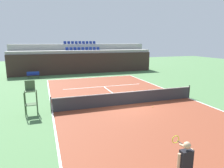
{
  "coord_description": "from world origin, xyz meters",
  "views": [
    {
      "loc": [
        -5.82,
        -13.33,
        4.63
      ],
      "look_at": [
        -0.58,
        2.0,
        1.2
      ],
      "focal_mm": 32.49,
      "sensor_mm": 36.0,
      "label": 1
    }
  ],
  "objects_px": {
    "player_bench": "(33,74)",
    "tennis_net": "(128,98)",
    "player": "(185,164)",
    "tennis_ball_1": "(153,107)",
    "umpire_chair": "(31,97)"
  },
  "relations": [
    {
      "from": "player_bench",
      "to": "tennis_net",
      "type": "bearing_deg",
      "value": -62.99
    },
    {
      "from": "player",
      "to": "tennis_ball_1",
      "type": "relative_size",
      "value": 25.91
    },
    {
      "from": "player",
      "to": "tennis_net",
      "type": "bearing_deg",
      "value": 69.78
    },
    {
      "from": "tennis_ball_1",
      "to": "player_bench",
      "type": "bearing_deg",
      "value": 119.23
    },
    {
      "from": "player",
      "to": "tennis_ball_1",
      "type": "height_order",
      "value": "player"
    },
    {
      "from": "umpire_chair",
      "to": "player_bench",
      "type": "distance_m",
      "value": 13.89
    },
    {
      "from": "player_bench",
      "to": "tennis_ball_1",
      "type": "xyz_separation_m",
      "value": [
        8.48,
        -15.14,
        -0.46
      ]
    },
    {
      "from": "tennis_net",
      "to": "umpire_chair",
      "type": "bearing_deg",
      "value": 179.52
    },
    {
      "from": "tennis_net",
      "to": "tennis_ball_1",
      "type": "xyz_separation_m",
      "value": [
        1.38,
        -1.22,
        -0.47
      ]
    },
    {
      "from": "umpire_chair",
      "to": "tennis_ball_1",
      "type": "relative_size",
      "value": 33.33
    },
    {
      "from": "umpire_chair",
      "to": "player_bench",
      "type": "xyz_separation_m",
      "value": [
        -0.4,
        13.87,
        -0.68
      ]
    },
    {
      "from": "tennis_net",
      "to": "umpire_chair",
      "type": "xyz_separation_m",
      "value": [
        -6.7,
        0.06,
        0.68
      ]
    },
    {
      "from": "player",
      "to": "umpire_chair",
      "type": "relative_size",
      "value": 0.78
    },
    {
      "from": "umpire_chair",
      "to": "tennis_ball_1",
      "type": "height_order",
      "value": "umpire_chair"
    },
    {
      "from": "tennis_ball_1",
      "to": "tennis_net",
      "type": "bearing_deg",
      "value": 138.54
    }
  ]
}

